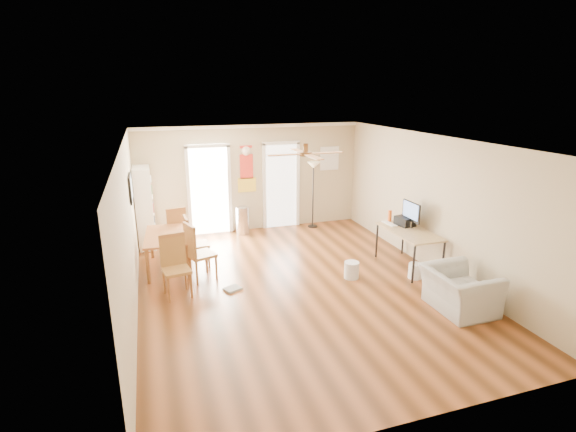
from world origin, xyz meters
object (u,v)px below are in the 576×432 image
object	(u,v)px
dining_table	(169,251)
armchair	(459,290)
computer_desk	(408,249)
wastebasket_a	(352,270)
torchiere_lamp	(313,195)
dining_chair_near	(176,267)
dining_chair_right_a	(197,242)
dining_chair_far	(175,229)
trash_can	(242,221)
dining_chair_right_b	(201,251)
bookshelf	(144,207)
printer	(405,221)
wastebasket_b	(415,271)

from	to	relation	value
dining_table	armchair	world-z (taller)	dining_table
computer_desk	wastebasket_a	xyz separation A→B (m)	(-1.28, -0.13, -0.22)
torchiere_lamp	wastebasket_a	distance (m)	3.25
dining_chair_near	dining_table	bearing A→B (deg)	83.96
dining_chair_right_a	computer_desk	distance (m)	4.17
dining_chair_far	computer_desk	xyz separation A→B (m)	(4.30, -2.35, -0.12)
trash_can	dining_chair_near	bearing A→B (deg)	-121.30
dining_chair_right_a	dining_chair_right_b	xyz separation A→B (m)	(0.00, -0.64, 0.03)
bookshelf	dining_chair_right_b	size ratio (longest dim) A/B	1.64
printer	wastebasket_b	xyz separation A→B (m)	(-0.25, -0.83, -0.71)
dining_chair_far	computer_desk	distance (m)	4.90
bookshelf	wastebasket_a	size ratio (longest dim) A/B	5.65
trash_can	torchiere_lamp	world-z (taller)	torchiere_lamp
torchiere_lamp	printer	bearing A→B (deg)	-70.50
computer_desk	dining_table	bearing A→B (deg)	162.57
printer	dining_table	bearing A→B (deg)	156.62
dining_chair_far	wastebasket_b	world-z (taller)	dining_chair_far
wastebasket_b	armchair	xyz separation A→B (m)	(-0.05, -1.26, 0.20)
bookshelf	trash_can	xyz separation A→B (m)	(2.22, 0.15, -0.56)
dining_chair_right_b	torchiere_lamp	bearing A→B (deg)	-71.64
torchiere_lamp	dining_table	bearing A→B (deg)	-156.18
wastebasket_a	wastebasket_b	distance (m)	1.19
bookshelf	printer	bearing A→B (deg)	-13.85
printer	wastebasket_a	size ratio (longest dim) A/B	1.11
printer	wastebasket_a	xyz separation A→B (m)	(-1.38, -0.46, -0.69)
wastebasket_a	computer_desk	bearing A→B (deg)	5.68
torchiere_lamp	dining_chair_right_b	bearing A→B (deg)	-143.13
dining_chair_right_a	armchair	bearing A→B (deg)	-133.00
dining_chair_near	printer	xyz separation A→B (m)	(4.54, 0.20, 0.32)
dining_chair_near	wastebasket_a	distance (m)	3.18
dining_table	dining_chair_right_a	distance (m)	0.58
dining_chair_near	printer	world-z (taller)	dining_chair_near
dining_chair_near	wastebasket_a	size ratio (longest dim) A/B	3.34
torchiere_lamp	computer_desk	xyz separation A→B (m)	(0.85, -3.02, -0.46)
trash_can	wastebasket_a	xyz separation A→B (m)	(1.39, -3.15, -0.18)
computer_desk	printer	bearing A→B (deg)	72.59
torchiere_lamp	printer	distance (m)	2.85
computer_desk	torchiere_lamp	bearing A→B (deg)	105.63
dining_table	dining_chair_right_b	xyz separation A→B (m)	(0.55, -0.71, 0.20)
dining_chair_right_a	wastebasket_a	distance (m)	3.06
dining_chair_right_a	wastebasket_b	bearing A→B (deg)	-119.26
dining_table	dining_chair_far	bearing A→B (deg)	78.52
dining_chair_far	armchair	size ratio (longest dim) A/B	0.96
wastebasket_b	armchair	bearing A→B (deg)	-92.17
dining_chair_right_b	printer	size ratio (longest dim) A/B	3.11
bookshelf	torchiere_lamp	bearing A→B (deg)	15.16
dining_chair_right_a	armchair	distance (m)	4.86
trash_can	bookshelf	bearing A→B (deg)	-176.10
printer	wastebasket_b	world-z (taller)	printer
dining_chair_right_a	wastebasket_a	size ratio (longest dim) A/B	3.26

